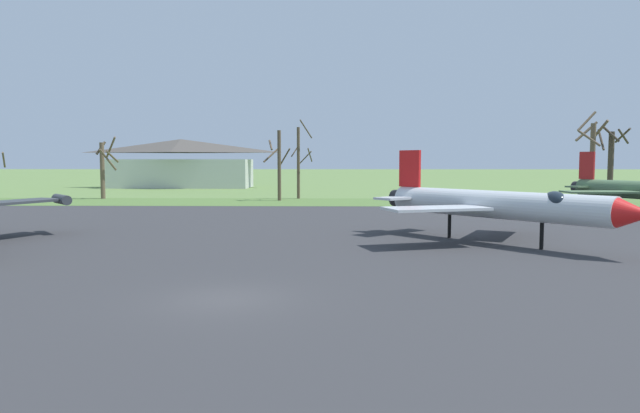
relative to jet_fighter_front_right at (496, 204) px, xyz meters
The scene contains 10 objects.
ground_plane 17.98m from the jet_fighter_front_right, 133.60° to the right, with size 600.00×600.00×0.00m, color #607F42.
asphalt_apron 12.59m from the jet_fighter_front_right, behind, with size 90.65×48.07×0.05m, color #333335.
grass_verge_strip 33.92m from the jet_fighter_front_right, 111.32° to the left, with size 150.65×12.00×0.06m, color #527336.
jet_fighter_front_right is the anchor object (origin of this frame).
bare_tree_left_of_center 51.34m from the jet_fighter_front_right, 134.73° to the left, with size 2.62×3.35×7.43m.
bare_tree_center 37.07m from the jet_fighter_front_right, 114.10° to the left, with size 3.12×3.06×7.97m.
bare_tree_right_of_center 39.56m from the jet_fighter_front_right, 109.12° to the left, with size 2.59×3.27×9.32m.
bare_tree_far_right 37.03m from the jet_fighter_front_right, 59.12° to the left, with size 3.19×3.29×9.96m.
bare_tree_backdrop_extra 39.02m from the jet_fighter_front_right, 56.63° to the left, with size 3.18×3.29×8.25m.
visitor_building 75.19m from the jet_fighter_front_right, 117.67° to the left, with size 24.53×9.36×8.24m.
Camera 1 is at (3.55, -18.35, 4.53)m, focal length 32.35 mm.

